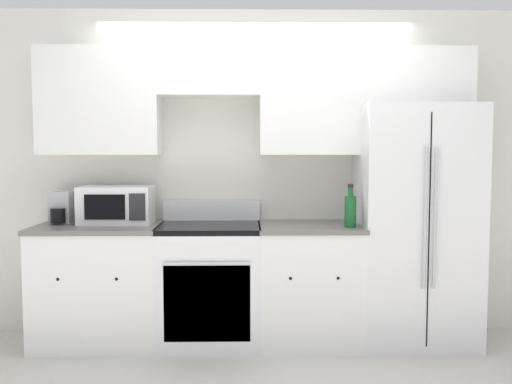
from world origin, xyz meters
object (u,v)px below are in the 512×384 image
at_px(microwave, 117,205).
at_px(bottle, 350,210).
at_px(refrigerator, 414,224).
at_px(oven_range, 210,284).

height_order(microwave, bottle, bottle).
xyz_separation_m(refrigerator, bottle, (-0.53, -0.21, 0.13)).
xyz_separation_m(refrigerator, microwave, (-2.30, 0.06, 0.15)).
xyz_separation_m(microwave, bottle, (1.77, -0.26, -0.02)).
xyz_separation_m(oven_range, microwave, (-0.72, 0.11, 0.60)).
relative_size(refrigerator, bottle, 5.72).
distance_m(oven_range, microwave, 0.94).
height_order(oven_range, bottle, bottle).
bearing_deg(microwave, refrigerator, -1.41).
bearing_deg(oven_range, bottle, -8.30).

